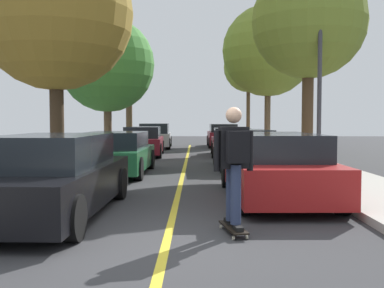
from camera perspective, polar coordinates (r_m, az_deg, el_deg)
The scene contains 20 objects.
ground at distance 6.08m, azimuth -3.30°, elevation -12.51°, with size 80.00×80.00×0.00m, color #353538.
center_line at distance 9.98m, azimuth -1.77°, elevation -6.34°, with size 0.12×39.20×0.01m, color gold.
parked_car_left_nearest at distance 8.01m, azimuth -17.10°, elevation -3.99°, with size 1.90×4.71×1.38m.
parked_car_left_near at distance 13.78m, azimuth -9.59°, elevation -1.16°, with size 2.01×4.35×1.28m.
parked_car_left_far at distance 20.62m, azimuth -6.22°, elevation 0.30°, with size 1.93×4.19×1.33m.
parked_car_left_farthest at distance 26.56m, azimuth -4.71°, elevation 1.05°, with size 2.00×4.52×1.44m.
parked_car_right_nearest at distance 9.50m, azimuth 10.40°, elevation -2.77°, with size 1.99×4.66×1.35m.
parked_car_right_near at distance 15.27m, azimuth 6.65°, elevation -0.69°, with size 1.99×4.31×1.32m.
parked_car_right_far at distance 20.73m, azimuth 5.02°, elevation 0.25°, with size 1.93×4.16×1.27m.
parked_car_right_farthest at distance 27.52m, azimuth 3.91°, elevation 1.07°, with size 1.86×4.39×1.40m.
street_tree_left_nearest at distance 14.67m, azimuth -16.92°, elevation 15.60°, with size 4.69×4.69×7.08m.
street_tree_left_near at distance 22.13m, azimuth -10.68°, elevation 9.80°, with size 4.50×4.50×6.38m.
street_tree_left_far at distance 28.95m, azimuth -8.00°, elevation 8.99°, with size 2.90×2.90×6.02m.
street_tree_right_nearest at distance 14.70m, azimuth 14.56°, elevation 14.68°, with size 3.49×3.49×6.25m.
street_tree_right_near at distance 22.31m, azimuth 9.60°, elevation 11.54°, with size 4.37×4.37×7.00m.
street_tree_right_far at distance 30.23m, azimuth 7.16°, elevation 9.58°, with size 3.26×3.26×6.60m.
fire_hydrant at distance 11.93m, azimuth -18.69°, elevation -2.63°, with size 0.20×0.20×0.70m.
streetlamp at distance 12.96m, azimuth 15.89°, elevation 10.33°, with size 0.36×0.24×5.52m.
skateboard at distance 6.60m, azimuth 5.24°, elevation -10.49°, with size 0.38×0.87×0.10m.
skateboarder at distance 6.41m, azimuth 5.37°, elevation -1.93°, with size 0.59×0.71×1.71m.
Camera 1 is at (0.39, -5.84, 1.63)m, focal length 42.13 mm.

